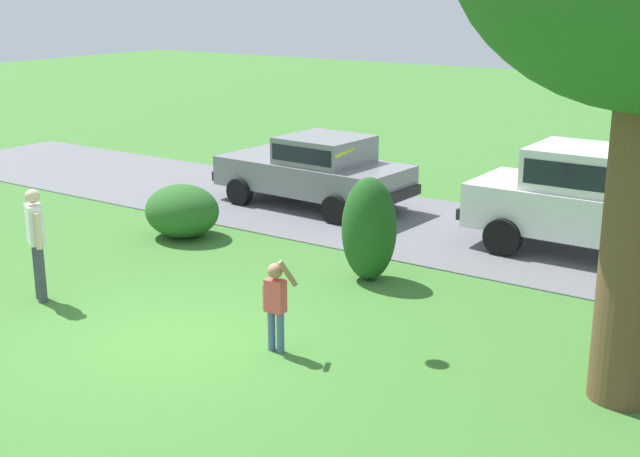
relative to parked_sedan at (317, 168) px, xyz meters
The scene contains 9 objects.
ground_plane 7.68m from the parked_sedan, 70.08° to the right, with size 80.00×80.00×0.00m, color #3D752D.
driveway_strip 2.74m from the parked_sedan, ahead, with size 28.00×4.40×0.02m, color slate.
shrub_near_tree 3.48m from the parked_sedan, 102.96° to the right, with size 1.46×1.32×1.01m.
shrub_centre_left 4.91m from the parked_sedan, 45.26° to the right, with size 0.90×0.87×1.71m.
parked_sedan is the anchor object (origin of this frame).
parked_suv 6.14m from the parked_sedan, ahead, with size 4.71×2.11×1.92m.
child_thrower 7.72m from the parked_sedan, 59.14° to the right, with size 0.45×0.28×1.29m.
frisbee 7.25m from the parked_sedan, 52.14° to the right, with size 0.27×0.28×0.16m.
adult_onlooker 7.15m from the parked_sedan, 91.25° to the right, with size 0.48×0.36×1.74m.
Camera 1 is at (7.73, -7.68, 4.62)m, focal length 48.03 mm.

